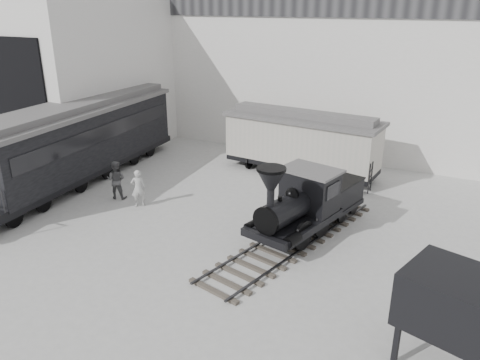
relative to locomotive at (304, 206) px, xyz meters
The scene contains 9 objects.
ground 4.48m from the locomotive, 114.76° to the right, with size 90.00×90.00×0.00m, color #9E9E9B.
north_wall 12.02m from the locomotive, 99.23° to the left, with size 34.00×2.51×11.00m.
west_pavilion 17.69m from the locomotive, 159.60° to the left, with size 7.00×12.11×9.00m.
locomotive is the anchor object (origin of this frame).
boxcar 7.36m from the locomotive, 111.05° to the left, with size 8.64×3.34×3.46m.
passenger_coach 12.57m from the locomotive, behind, with size 4.13×14.46×3.82m.
visitor_a 7.71m from the locomotive, behind, with size 0.64×0.42×1.76m, color #B0B1AE.
visitor_b 9.22m from the locomotive, behind, with size 0.90×0.70×1.86m, color #474648.
coal_hopper 7.83m from the locomotive, 42.34° to the right, with size 2.95×2.65×2.70m.
Camera 1 is at (7.19, -12.29, 8.81)m, focal length 35.00 mm.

